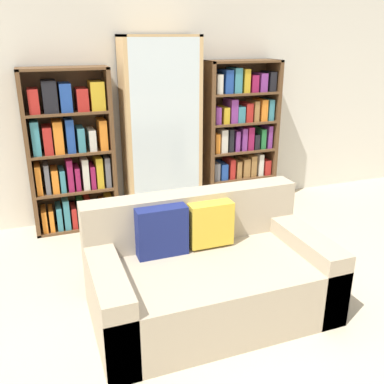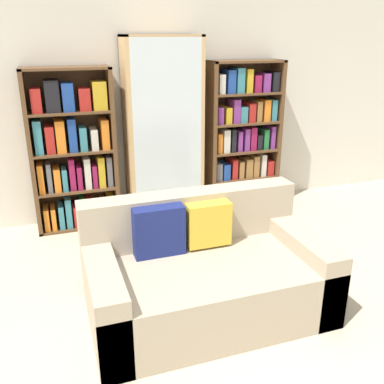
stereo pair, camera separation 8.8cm
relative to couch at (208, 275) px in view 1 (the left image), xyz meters
name	(u,v)px [view 1 (the left image)]	position (x,y,z in m)	size (l,w,h in m)	color
ground_plane	(267,357)	(0.16, -0.60, -0.28)	(16.00, 16.00, 0.00)	beige
wall_back	(150,90)	(0.16, 2.02, 1.07)	(6.86, 0.06, 2.70)	silver
couch	(208,275)	(0.00, 0.00, 0.00)	(1.65, 0.94, 0.81)	tan
bookshelf_left	(71,154)	(-0.72, 1.81, 0.50)	(0.83, 0.32, 1.62)	brown
display_cabinet	(161,132)	(0.20, 1.80, 0.66)	(0.79, 0.36, 1.90)	tan
bookshelf_right	(240,138)	(1.13, 1.81, 0.52)	(0.83, 0.32, 1.64)	brown
wine_bottle	(244,227)	(0.76, 0.92, -0.15)	(0.07, 0.07, 0.34)	black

